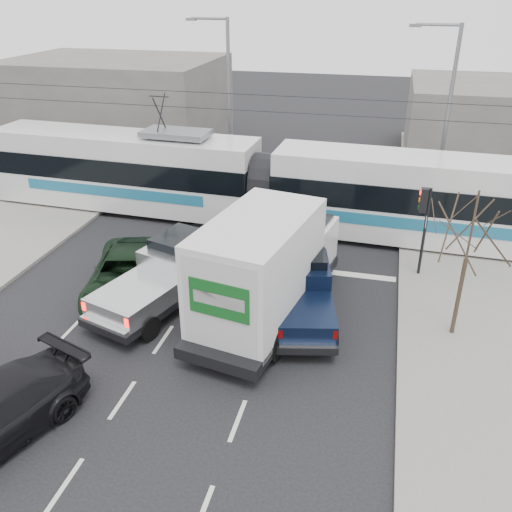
% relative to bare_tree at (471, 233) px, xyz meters
% --- Properties ---
extents(ground, '(120.00, 120.00, 0.00)m').
position_rel_bare_tree_xyz_m(ground, '(-7.60, -2.50, -3.79)').
color(ground, black).
rests_on(ground, ground).
extents(sidewalk_right, '(6.00, 60.00, 0.15)m').
position_rel_bare_tree_xyz_m(sidewalk_right, '(1.40, -2.50, -3.72)').
color(sidewalk_right, gray).
rests_on(sidewalk_right, ground).
extents(rails, '(60.00, 1.60, 0.03)m').
position_rel_bare_tree_xyz_m(rails, '(-7.60, 7.50, -3.78)').
color(rails, '#33302D').
rests_on(rails, ground).
extents(building_left, '(14.00, 10.00, 6.00)m').
position_rel_bare_tree_xyz_m(building_left, '(-21.60, 19.50, -0.79)').
color(building_left, slate).
rests_on(building_left, ground).
extents(building_right, '(12.00, 10.00, 5.00)m').
position_rel_bare_tree_xyz_m(building_right, '(4.40, 21.50, -1.29)').
color(building_right, slate).
rests_on(building_right, ground).
extents(bare_tree, '(2.40, 2.40, 5.00)m').
position_rel_bare_tree_xyz_m(bare_tree, '(0.00, 0.00, 0.00)').
color(bare_tree, '#47382B').
rests_on(bare_tree, ground).
extents(traffic_signal, '(0.44, 0.44, 3.60)m').
position_rel_bare_tree_xyz_m(traffic_signal, '(-1.13, 4.00, -1.05)').
color(traffic_signal, black).
rests_on(traffic_signal, ground).
extents(street_lamp_near, '(2.38, 0.25, 9.00)m').
position_rel_bare_tree_xyz_m(street_lamp_near, '(-0.29, 11.50, 1.32)').
color(street_lamp_near, slate).
rests_on(street_lamp_near, ground).
extents(street_lamp_far, '(2.38, 0.25, 9.00)m').
position_rel_bare_tree_xyz_m(street_lamp_far, '(-11.79, 13.50, 1.32)').
color(street_lamp_far, slate).
rests_on(street_lamp_far, ground).
extents(catenary, '(60.00, 0.20, 7.00)m').
position_rel_bare_tree_xyz_m(catenary, '(-7.60, 7.50, 0.09)').
color(catenary, black).
rests_on(catenary, ground).
extents(tram, '(28.71, 4.12, 5.84)m').
position_rel_bare_tree_xyz_m(tram, '(-8.23, 7.74, -1.72)').
color(tram, silver).
rests_on(tram, ground).
extents(silver_pickup, '(3.89, 6.60, 2.27)m').
position_rel_bare_tree_xyz_m(silver_pickup, '(-9.97, -0.00, -2.66)').
color(silver_pickup, black).
rests_on(silver_pickup, ground).
extents(box_truck, '(4.14, 8.32, 3.98)m').
position_rel_bare_tree_xyz_m(box_truck, '(-6.29, -0.34, -1.83)').
color(box_truck, black).
rests_on(box_truck, ground).
extents(navy_pickup, '(2.96, 5.43, 2.17)m').
position_rel_bare_tree_xyz_m(navy_pickup, '(-5.07, 0.03, -2.72)').
color(navy_pickup, black).
rests_on(navy_pickup, ground).
extents(green_car, '(3.99, 6.14, 1.57)m').
position_rel_bare_tree_xyz_m(green_car, '(-11.76, 0.06, -3.01)').
color(green_car, black).
rests_on(green_car, ground).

